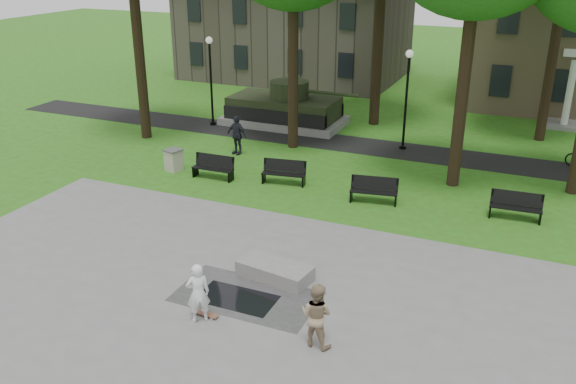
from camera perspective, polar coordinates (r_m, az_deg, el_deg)
name	(u,v)px	position (r m, az deg, el deg)	size (l,w,h in m)	color
ground	(294,259)	(19.29, 0.60, -6.32)	(120.00, 120.00, 0.00)	#315A15
plaza	(215,349)	(15.52, -6.82, -14.40)	(22.00, 16.00, 0.02)	gray
footpath	(391,149)	(29.85, 9.59, 3.97)	(44.00, 2.60, 0.01)	black
building_left	(296,26)	(45.97, 0.80, 15.27)	(15.00, 10.00, 7.20)	#4C443D
lamp_left	(211,74)	(33.08, -7.25, 10.90)	(0.36, 0.36, 4.73)	black
lamp_mid	(407,92)	(29.28, 11.05, 9.18)	(0.36, 0.36, 4.73)	black
tank_monument	(285,109)	(33.41, -0.30, 7.78)	(7.45, 3.40, 2.40)	gray
puddle	(237,298)	(17.35, -4.80, -9.89)	(2.20, 1.20, 0.00)	black
concrete_block	(275,271)	(18.17, -1.24, -7.38)	(2.20, 1.00, 0.45)	gray
skateboard	(205,314)	(16.72, -7.77, -11.27)	(0.78, 0.20, 0.07)	brown
skateboarder	(198,293)	(16.10, -8.42, -9.34)	(0.61, 0.40, 1.69)	white
friend_watching	(316,315)	(15.10, 2.68, -11.43)	(0.82, 0.64, 1.69)	#9F8667
pedestrian_walker	(237,135)	(28.64, -4.83, 5.35)	(1.08, 0.45, 1.85)	#21212C
park_bench_0	(214,166)	(25.81, -6.97, 2.40)	(1.81, 0.55, 1.00)	black
park_bench_1	(284,172)	(25.03, -0.33, 1.93)	(1.85, 0.80, 1.00)	black
park_bench_2	(374,189)	(23.44, 8.09, 0.24)	(1.85, 0.82, 1.00)	black
park_bench_3	(516,205)	(23.30, 20.57, -1.17)	(1.82, 0.62, 1.00)	black
trash_bin	(174,160)	(26.98, -10.65, 2.98)	(0.81, 0.81, 0.96)	#BDB49C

